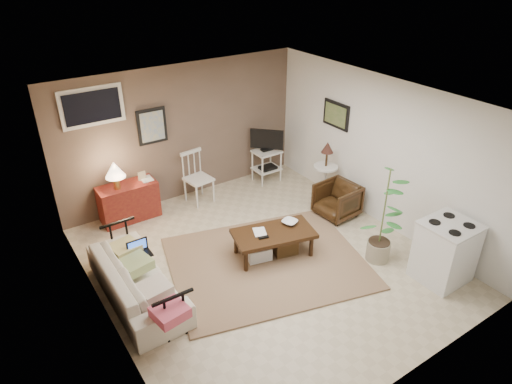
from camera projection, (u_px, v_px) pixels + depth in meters
floor at (264, 261)px, 6.70m from camera, size 5.00×5.00×0.00m
art_back at (152, 126)px, 7.53m from camera, size 0.50×0.03×0.60m
art_right at (336, 115)px, 7.82m from camera, size 0.03×0.60×0.45m
window at (92, 107)px, 6.85m from camera, size 0.96×0.03×0.60m
rug at (267, 262)px, 6.66m from camera, size 3.21×2.82×0.03m
coffee_table at (273, 242)px, 6.71m from camera, size 1.29×0.87×0.45m
sofa at (136, 274)px, 5.86m from camera, size 0.56×1.91×0.75m
sofa_pillows at (145, 277)px, 5.68m from camera, size 0.37×1.81×0.13m
sofa_end_rails at (144, 274)px, 5.94m from camera, size 0.51×1.91×0.64m
laptop at (139, 250)px, 6.14m from camera, size 0.29×0.21×0.20m
red_console at (128, 199)px, 7.57m from camera, size 0.95×0.42×1.10m
spindle_chair at (198, 179)px, 8.07m from camera, size 0.48×0.48×0.93m
tv_stand at (267, 154)px, 8.72m from camera, size 0.50×0.48×1.05m
side_table at (326, 165)px, 7.97m from camera, size 0.42×0.42×1.13m
armchair at (337, 199)px, 7.68m from camera, size 0.62×0.66×0.64m
potted_plant at (384, 213)px, 6.38m from camera, size 0.38×0.38×1.51m
stove at (445, 251)px, 6.18m from camera, size 0.68×0.64×0.89m
bowl at (290, 217)px, 6.77m from camera, size 0.23×0.13×0.22m
book_table at (254, 226)px, 6.54m from camera, size 0.17×0.09×0.24m
book_console at (141, 174)px, 7.52m from camera, size 0.18×0.03×0.24m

